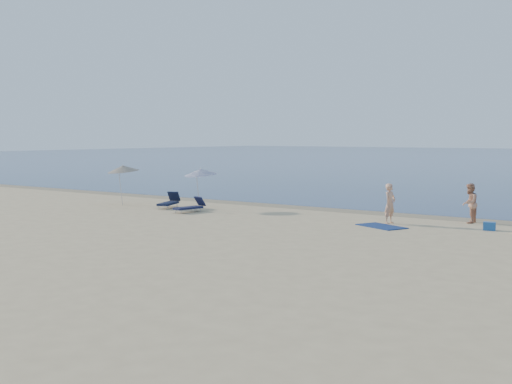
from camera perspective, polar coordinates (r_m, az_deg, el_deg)
wet_sand_strip at (r=30.49m, az=9.57°, el=-1.76°), size 240.00×1.60×0.00m
person_left at (r=26.61m, az=11.83°, el=-1.02°), size 0.48×0.65×1.64m
person_right at (r=27.61m, az=18.46°, el=-0.96°), size 0.64×0.81×1.63m
beach_towel at (r=25.71m, az=11.09°, el=-3.01°), size 2.19×1.77×0.03m
blue_cooler at (r=25.82m, az=20.04°, el=-2.87°), size 0.50×0.40×0.32m
umbrella_near at (r=31.47m, az=-4.95°, el=1.79°), size 1.79×1.81×2.09m
umbrella_far at (r=33.66m, az=-11.74°, el=2.06°), size 2.08×2.09×2.17m
lounger_left at (r=32.11m, az=-7.73°, el=-0.90°), size 1.12×1.82×0.76m
lounger_right at (r=30.17m, az=-5.86°, el=-1.31°), size 0.81×1.67×0.71m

